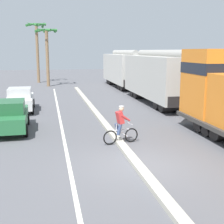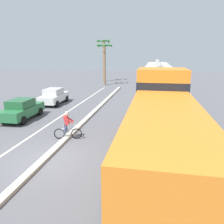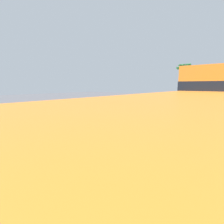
# 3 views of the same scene
# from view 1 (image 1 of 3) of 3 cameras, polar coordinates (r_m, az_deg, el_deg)

# --- Properties ---
(ground_plane) EXTENTS (120.00, 120.00, 0.00)m
(ground_plane) POSITION_cam_1_polar(r_m,az_deg,el_deg) (11.59, 4.41, -9.66)
(ground_plane) COLOR #56565B
(median_curb) EXTENTS (0.36, 36.00, 0.16)m
(median_curb) POSITION_cam_1_polar(r_m,az_deg,el_deg) (17.16, -1.12, -2.44)
(median_curb) COLOR #B2AD9E
(median_curb) RESTS_ON ground
(lane_stripe) EXTENTS (0.14, 36.00, 0.01)m
(lane_stripe) POSITION_cam_1_polar(r_m,az_deg,el_deg) (16.92, -9.14, -3.05)
(lane_stripe) COLOR silver
(lane_stripe) RESTS_ON ground
(hopper_car_lead) EXTENTS (2.90, 10.60, 4.18)m
(hopper_car_lead) POSITION_cam_1_polar(r_m,az_deg,el_deg) (24.92, 8.58, 6.34)
(hopper_car_lead) COLOR #B6B3AB
(hopper_car_lead) RESTS_ON ground
(hopper_car_middle) EXTENTS (2.90, 10.60, 4.18)m
(hopper_car_middle) POSITION_cam_1_polar(r_m,az_deg,el_deg) (36.00, 2.17, 7.90)
(hopper_car_middle) COLOR beige
(hopper_car_middle) RESTS_ON ground
(parked_car_green) EXTENTS (1.92, 4.24, 1.62)m
(parked_car_green) POSITION_cam_1_polar(r_m,az_deg,el_deg) (16.87, -18.19, -0.69)
(parked_car_green) COLOR #286B3D
(parked_car_green) RESTS_ON ground
(parked_car_white) EXTENTS (1.90, 4.23, 1.62)m
(parked_car_white) POSITION_cam_1_polar(r_m,az_deg,el_deg) (22.39, -16.45, 2.22)
(parked_car_white) COLOR silver
(parked_car_white) RESTS_ON ground
(cyclist) EXTENTS (1.69, 0.55, 1.71)m
(cyclist) POSITION_cam_1_polar(r_m,az_deg,el_deg) (13.92, 1.57, -2.56)
(cyclist) COLOR black
(cyclist) RESTS_ON ground
(palm_tree_near) EXTENTS (2.67, 2.72, 6.72)m
(palm_tree_near) POSITION_cam_1_polar(r_m,az_deg,el_deg) (37.25, -11.85, 12.34)
(palm_tree_near) COLOR #846647
(palm_tree_near) RESTS_ON ground
(palm_tree_far) EXTENTS (2.76, 2.80, 7.76)m
(palm_tree_far) POSITION_cam_1_polar(r_m,az_deg,el_deg) (42.06, -13.61, 12.97)
(palm_tree_far) COLOR #846647
(palm_tree_far) RESTS_ON ground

